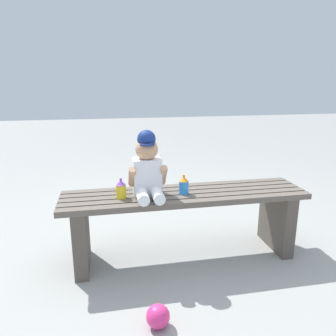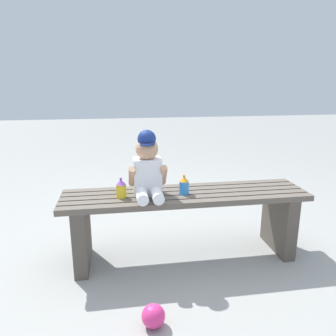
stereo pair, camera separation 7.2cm
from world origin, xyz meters
name	(u,v)px [view 2 (the right image)]	position (x,y,z in m)	size (l,w,h in m)	color
ground_plane	(184,256)	(0.00, 0.00, 0.00)	(16.00, 16.00, 0.00)	#999993
park_bench	(185,214)	(0.00, 0.00, 0.30)	(1.55, 0.36, 0.45)	#60564C
child_figure	(148,168)	(-0.24, -0.01, 0.62)	(0.23, 0.27, 0.40)	white
sippy_cup_left	(121,188)	(-0.40, -0.02, 0.51)	(0.06, 0.06, 0.12)	yellow
sippy_cup_right	(184,185)	(-0.01, -0.02, 0.51)	(0.06, 0.06, 0.12)	#338CE5
toy_ball	(153,316)	(-0.28, -0.61, 0.06)	(0.11, 0.11, 0.11)	#E5337F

